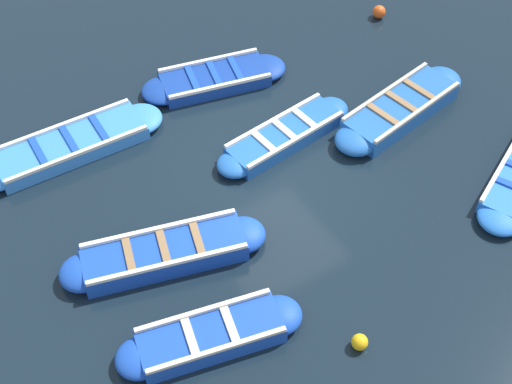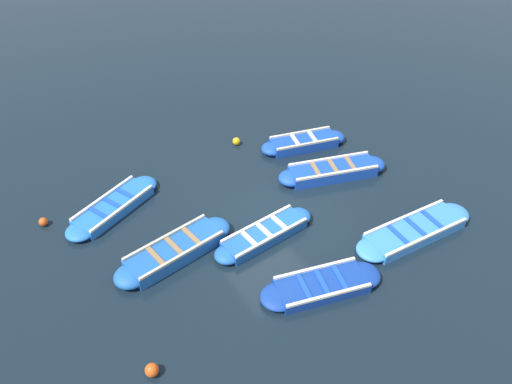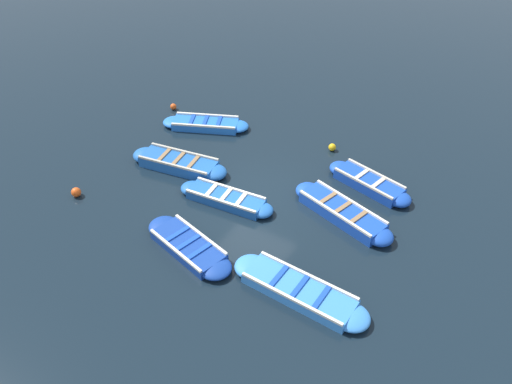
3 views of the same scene
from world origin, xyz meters
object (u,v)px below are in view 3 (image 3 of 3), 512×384
boat_near_quay (299,291)px  boat_drifting (342,212)px  boat_broadside (226,199)px  boat_centre (369,183)px  boat_mid_row (179,163)px  boat_outer_left (188,246)px  boat_inner_gap (206,124)px  buoy_yellow_far (173,107)px  buoy_orange_near (76,192)px  buoy_white_drifting (332,147)px

boat_near_quay → boat_drifting: 3.47m
boat_broadside → boat_centre: size_ratio=1.04×
boat_drifting → boat_mid_row: bearing=-83.7°
boat_centre → boat_drifting: size_ratio=0.85×
boat_outer_left → boat_near_quay: bearing=93.8°
boat_inner_gap → buoy_yellow_far: 2.05m
boat_centre → buoy_orange_near: 9.75m
boat_centre → buoy_orange_near: bearing=-55.3°
boat_centre → boat_inner_gap: size_ratio=0.93×
buoy_orange_near → buoy_yellow_far: (-6.18, -0.96, -0.03)m
boat_near_quay → boat_inner_gap: size_ratio=1.16×
boat_outer_left → buoy_white_drifting: size_ratio=12.35×
boat_inner_gap → buoy_orange_near: bearing=-10.2°
boat_near_quay → boat_inner_gap: (-5.52, -7.16, -0.01)m
boat_centre → boat_inner_gap: boat_centre is taller
boat_near_quay → boat_drifting: bearing=-174.5°
boat_mid_row → boat_drifting: size_ratio=0.98×
boat_centre → boat_mid_row: bearing=-67.6°
boat_mid_row → buoy_orange_near: bearing=-31.9°
buoy_white_drifting → boat_centre: bearing=55.5°
boat_outer_left → buoy_white_drifting: 7.06m
boat_broadside → boat_mid_row: boat_mid_row is taller
boat_broadside → boat_inner_gap: size_ratio=0.97×
boat_near_quay → buoy_white_drifting: boat_near_quay is taller
boat_inner_gap → buoy_yellow_far: boat_inner_gap is taller
boat_inner_gap → boat_drifting: boat_drifting is taller
buoy_yellow_far → buoy_white_drifting: bearing=96.1°
boat_outer_left → boat_broadside: bearing=-172.7°
boat_centre → boat_mid_row: boat_mid_row is taller
boat_mid_row → boat_drifting: boat_mid_row is taller
boat_inner_gap → boat_drifting: size_ratio=0.92×
boat_broadside → buoy_white_drifting: (-4.59, 1.63, -0.02)m
boat_drifting → buoy_yellow_far: boat_drifting is taller
boat_outer_left → boat_drifting: boat_drifting is taller
buoy_yellow_far → buoy_white_drifting: (-0.74, 6.98, 0.01)m
boat_outer_left → buoy_orange_near: 4.68m
boat_mid_row → boat_near_quay: boat_mid_row is taller
buoy_yellow_far → boat_inner_gap: bearing=77.8°
boat_mid_row → buoy_white_drifting: size_ratio=13.45×
boat_broadside → boat_near_quay: boat_broadside is taller
boat_outer_left → buoy_yellow_far: (-6.19, -5.64, -0.01)m
boat_inner_gap → buoy_white_drifting: size_ratio=12.54×
boat_mid_row → boat_outer_left: bearing=42.7°
buoy_orange_near → boat_inner_gap: bearing=169.8°
boat_outer_left → boat_centre: bearing=149.1°
boat_broadside → boat_drifting: (-1.35, 3.49, 0.04)m
boat_centre → boat_near_quay: size_ratio=0.80×
boat_broadside → buoy_orange_near: bearing=-61.9°
boat_inner_gap → boat_drifting: (2.07, 6.83, 0.05)m
buoy_yellow_far → buoy_white_drifting: size_ratio=0.94×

